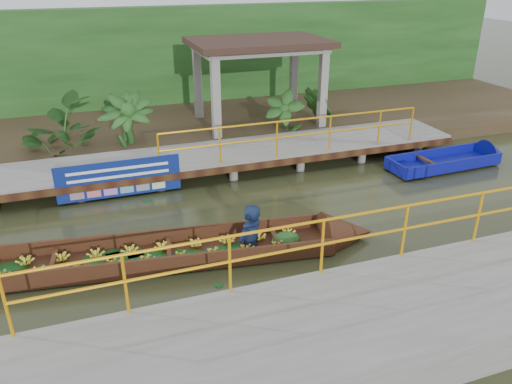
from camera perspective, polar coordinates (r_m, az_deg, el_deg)
name	(u,v)px	position (r m, az deg, el deg)	size (l,w,h in m)	color
ground	(226,231)	(11.18, -3.42, -4.43)	(80.00, 80.00, 0.00)	#2A3018
land_strip	(166,126)	(17.89, -10.22, 7.38)	(30.00, 8.00, 0.45)	#302718
far_dock	(192,159)	(14.01, -7.32, 3.78)	(16.00, 2.06, 1.66)	slate
near_dock	(364,328)	(8.16, 12.23, -14.97)	(18.00, 2.40, 1.73)	slate
pavilion	(258,51)	(16.89, 0.28, 15.79)	(4.40, 3.00, 3.00)	slate
foliage_backdrop	(151,63)	(19.89, -11.90, 14.25)	(30.00, 0.80, 4.00)	#163B12
vendor_boat	(133,252)	(10.16, -13.90, -6.69)	(10.93, 2.46, 2.39)	#32190D
moored_blue_boat	(468,158)	(16.10, 23.09, 3.57)	(3.95, 1.19, 0.93)	#0B0F83
blue_banner	(119,178)	(12.87, -15.36, 1.50)	(3.04, 0.04, 0.95)	navy
tropical_plants	(117,120)	(15.32, -15.56, 7.96)	(14.28, 1.28, 1.60)	#163B12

